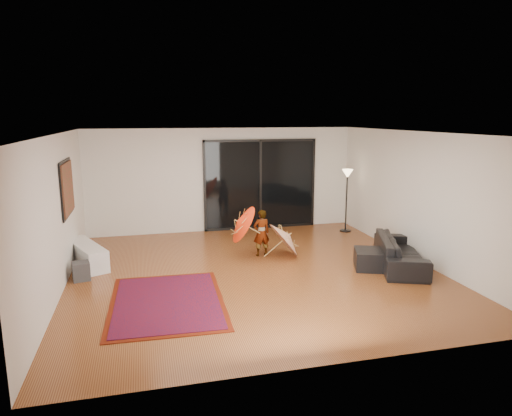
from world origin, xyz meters
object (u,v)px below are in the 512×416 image
object	(u,v)px
media_console	(86,254)
child	(261,233)
ottoman	(372,259)
sofa	(400,252)

from	to	relation	value
media_console	child	size ratio (longest dim) A/B	1.55
ottoman	child	distance (m)	2.39
child	sofa	bearing A→B (deg)	144.64
ottoman	sofa	bearing A→B (deg)	-0.99
media_console	ottoman	size ratio (longest dim) A/B	2.39
media_console	ottoman	distance (m)	5.81
sofa	ottoman	xyz separation A→B (m)	(-0.62, 0.01, -0.11)
media_console	sofa	xyz separation A→B (m)	(6.20, -1.65, 0.08)
media_console	sofa	size ratio (longest dim) A/B	0.77
sofa	ottoman	bearing A→B (deg)	110.59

